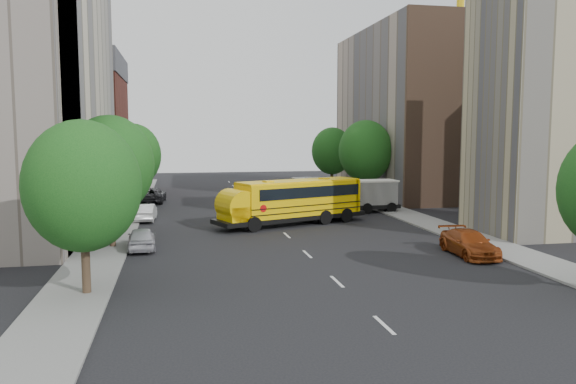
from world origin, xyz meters
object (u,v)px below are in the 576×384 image
object	(u,v)px
school_bus	(290,200)
parked_car_3	(469,243)
street_tree_5	(332,151)
safari_truck	(362,195)
street_tree_0	(83,186)
street_tree_2	(133,155)
parked_car_1	(146,212)
parked_car_2	(152,195)
parked_car_0	(142,238)
street_tree_4	(366,151)
parked_car_5	(314,184)
street_tree_1	(110,165)

from	to	relation	value
school_bus	parked_car_3	world-z (taller)	school_bus
street_tree_5	safari_truck	bearing A→B (deg)	-97.79
street_tree_0	safari_truck	size ratio (longest dim) A/B	1.12
street_tree_2	parked_car_1	distance (m)	8.83
street_tree_5	parked_car_2	distance (m)	22.37
parked_car_0	street_tree_4	bearing A→B (deg)	-139.87
school_bus	parked_car_1	bearing A→B (deg)	137.64
street_tree_2	school_bus	bearing A→B (deg)	-44.25
school_bus	parked_car_5	xyz separation A→B (m)	(7.71, 23.78, -1.11)
street_tree_2	safari_truck	xyz separation A→B (m)	(19.48, -6.43, -3.36)
parked_car_3	parked_car_5	xyz separation A→B (m)	(0.00, 36.08, 0.09)
street_tree_1	street_tree_4	size ratio (longest dim) A/B	0.98
street_tree_2	parked_car_5	distance (m)	23.50
street_tree_4	parked_car_1	xyz separation A→B (m)	(-20.60, -7.66, -4.41)
safari_truck	street_tree_0	bearing A→B (deg)	-134.25
street_tree_1	parked_car_1	bearing A→B (deg)	82.29
street_tree_1	street_tree_4	xyz separation A→B (m)	(22.00, 18.00, 0.12)
parked_car_1	parked_car_2	size ratio (longest dim) A/B	0.77
safari_truck	parked_car_1	distance (m)	18.14
street_tree_0	safari_truck	world-z (taller)	street_tree_0
street_tree_2	parked_car_2	distance (m)	6.06
parked_car_1	parked_car_0	bearing A→B (deg)	94.44
street_tree_0	parked_car_2	size ratio (longest dim) A/B	1.41
street_tree_0	parked_car_1	bearing A→B (deg)	86.06
street_tree_1	street_tree_2	bearing A→B (deg)	90.00
street_tree_1	parked_car_2	size ratio (longest dim) A/B	1.50
street_tree_4	safari_truck	size ratio (longest dim) A/B	1.23
street_tree_2	parked_car_2	size ratio (longest dim) A/B	1.46
street_tree_0	parked_car_2	xyz separation A→B (m)	(1.40, 32.24, -3.91)
safari_truck	parked_car_2	bearing A→B (deg)	147.28
street_tree_1	parked_car_1	size ratio (longest dim) A/B	1.95
street_tree_1	parked_car_0	world-z (taller)	street_tree_1
street_tree_4	street_tree_5	distance (m)	12.01
parked_car_3	safari_truck	bearing A→B (deg)	94.10
parked_car_0	parked_car_2	world-z (taller)	parked_car_2
safari_truck	parked_car_0	bearing A→B (deg)	-147.20
street_tree_1	school_bus	world-z (taller)	street_tree_1
street_tree_5	parked_car_0	world-z (taller)	street_tree_5
street_tree_0	parked_car_5	bearing A→B (deg)	63.67
school_bus	parked_car_5	distance (m)	25.02
parked_car_2	school_bus	bearing A→B (deg)	127.58
parked_car_3	parked_car_5	world-z (taller)	parked_car_5
street_tree_5	parked_car_0	xyz separation A→B (m)	(-20.27, -30.84, -4.03)
parked_car_3	parked_car_5	size ratio (longest dim) A/B	1.01
street_tree_2	street_tree_5	distance (m)	25.06
street_tree_5	parked_car_2	world-z (taller)	street_tree_5
street_tree_0	school_bus	bearing A→B (deg)	53.32
street_tree_5	parked_car_5	xyz separation A→B (m)	(-2.20, 0.00, -3.92)
parked_car_1	street_tree_5	bearing A→B (deg)	-133.59
school_bus	parked_car_1	world-z (taller)	school_bus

